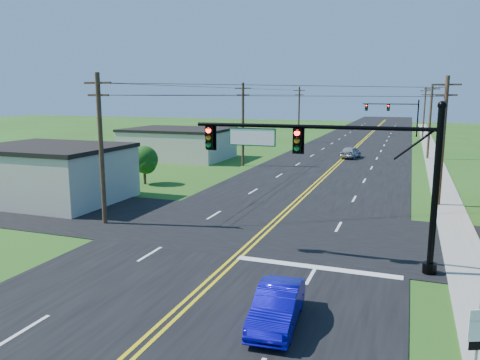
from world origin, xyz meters
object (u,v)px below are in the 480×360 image
at_px(blue_car, 277,307).
at_px(signal_mast_far, 393,112).
at_px(signal_mast_main, 331,162).
at_px(route_sign, 479,333).

bearing_deg(blue_car, signal_mast_far, 84.95).
xyz_separation_m(signal_mast_far, blue_car, (-0.67, -78.73, -3.89)).
distance_m(signal_mast_main, signal_mast_far, 72.00).
bearing_deg(signal_mast_main, route_sign, -55.91).
bearing_deg(signal_mast_far, route_sign, -86.23).
bearing_deg(blue_car, signal_mast_main, 80.56).
bearing_deg(route_sign, blue_car, 144.09).
height_order(signal_mast_main, signal_mast_far, same).
relative_size(signal_mast_far, blue_car, 2.75).
xyz_separation_m(signal_mast_main, signal_mast_far, (0.10, 72.00, -0.20)).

